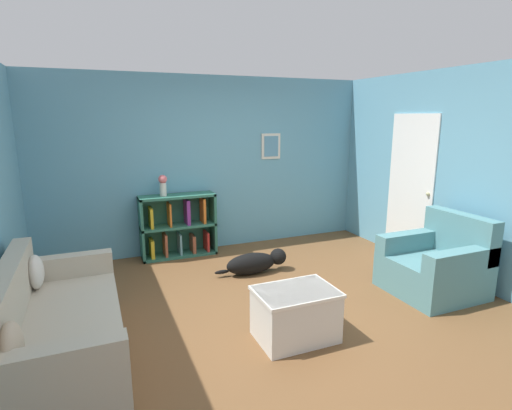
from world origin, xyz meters
The scene contains 9 objects.
ground_plane centered at (0.00, 0.00, 0.00)m, with size 14.00×14.00×0.00m, color brown.
wall_back centered at (0.00, 2.25, 1.30)m, with size 5.60×0.13×2.60m.
wall_right centered at (2.55, 0.02, 1.29)m, with size 0.16×5.00×2.60m.
couch centered at (-2.03, -0.23, 0.31)m, with size 0.89×1.93×0.85m.
bookshelf centered at (-0.55, 2.04, 0.44)m, with size 1.08×0.33×0.91m.
recliner_chair centered at (1.95, -0.37, 0.32)m, with size 0.94×0.92×0.91m.
coffee_table centered at (-0.04, -0.63, 0.25)m, with size 0.73×0.52×0.48m.
dog centered at (0.23, 0.96, 0.15)m, with size 0.98×0.25×0.29m.
vase centered at (-0.74, 2.02, 1.08)m, with size 0.12×0.12×0.30m.
Camera 1 is at (-1.66, -3.59, 2.01)m, focal length 28.00 mm.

